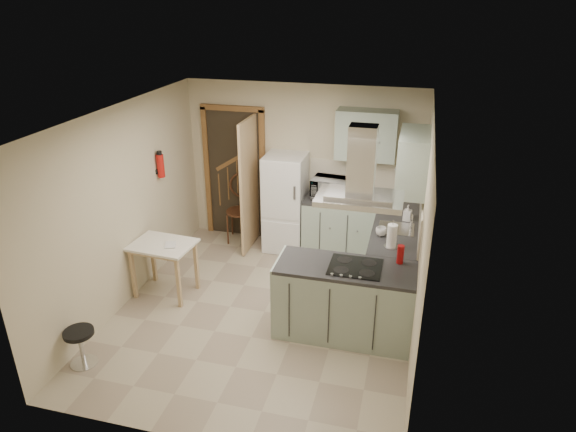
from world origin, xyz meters
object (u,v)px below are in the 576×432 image
(extractor_hood, at_px, (360,199))
(drop_leaf_table, at_px, (165,269))
(stool, at_px, (81,347))
(fridge, at_px, (285,203))
(microwave, at_px, (332,189))
(peninsula, at_px, (345,300))
(bentwood_chair, at_px, (240,211))

(extractor_hood, relative_size, drop_leaf_table, 1.15)
(drop_leaf_table, height_order, stool, drop_leaf_table)
(fridge, relative_size, microwave, 2.62)
(microwave, bearing_deg, extractor_hood, -66.74)
(peninsula, height_order, bentwood_chair, bentwood_chair)
(microwave, bearing_deg, bentwood_chair, -178.35)
(stool, height_order, microwave, microwave)
(drop_leaf_table, height_order, microwave, microwave)
(fridge, relative_size, extractor_hood, 1.67)
(peninsula, distance_m, microwave, 2.10)
(stool, bearing_deg, drop_leaf_table, 81.45)
(bentwood_chair, relative_size, microwave, 1.73)
(bentwood_chair, xyz_separation_m, microwave, (1.48, -0.11, 0.56))
(bentwood_chair, bearing_deg, drop_leaf_table, -112.44)
(peninsula, distance_m, bentwood_chair, 2.86)
(extractor_hood, xyz_separation_m, drop_leaf_table, (-2.51, 0.28, -1.35))
(fridge, height_order, microwave, fridge)
(extractor_hood, height_order, drop_leaf_table, extractor_hood)
(peninsula, height_order, stool, peninsula)
(drop_leaf_table, bearing_deg, bentwood_chair, 80.87)
(peninsula, distance_m, extractor_hood, 1.27)
(drop_leaf_table, distance_m, bentwood_chair, 1.82)
(peninsula, height_order, microwave, microwave)
(bentwood_chair, xyz_separation_m, stool, (-0.65, -3.29, -0.28))
(extractor_hood, distance_m, microwave, 2.14)
(drop_leaf_table, distance_m, microwave, 2.62)
(extractor_hood, bearing_deg, stool, -155.66)
(microwave, bearing_deg, drop_leaf_table, -133.12)
(peninsula, distance_m, stool, 2.93)
(drop_leaf_table, bearing_deg, fridge, 59.40)
(stool, distance_m, microwave, 3.92)
(bentwood_chair, bearing_deg, extractor_hood, -53.38)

